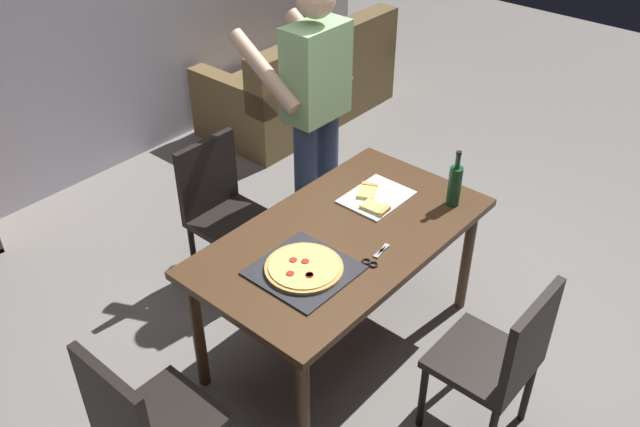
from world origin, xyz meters
The scene contains 11 objects.
ground_plane centered at (0.00, 0.00, 0.00)m, with size 12.00×12.00×0.00m, color gray.
dining_table centered at (0.00, 0.00, 0.67)m, with size 1.54×0.86×0.75m.
chair_near_camera centered at (0.00, -0.91, 0.51)m, with size 0.42×0.42×0.90m.
chair_far_side centered at (0.00, 0.91, 0.51)m, with size 0.42×0.42×0.90m.
chair_left_end centered at (-1.25, 0.00, 0.51)m, with size 0.42×0.42×0.90m.
couch centered at (1.90, 1.99, 0.30)m, with size 1.71×0.86×0.85m.
person_serving_pizza centered at (0.58, 0.69, 1.00)m, with size 0.55×0.54×1.75m.
pepperoni_pizza_on_tray centered at (-0.34, -0.05, 0.77)m, with size 0.42×0.42×0.04m.
pizza_slices_on_towel centered at (0.34, 0.06, 0.76)m, with size 0.36×0.28×0.03m.
wine_bottle centered at (0.58, -0.27, 0.87)m, with size 0.07×0.07×0.32m.
kitchen_scissors centered at (-0.06, -0.24, 0.76)m, with size 0.20×0.09×0.01m.
Camera 1 is at (-2.10, -1.67, 2.75)m, focal length 37.96 mm.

